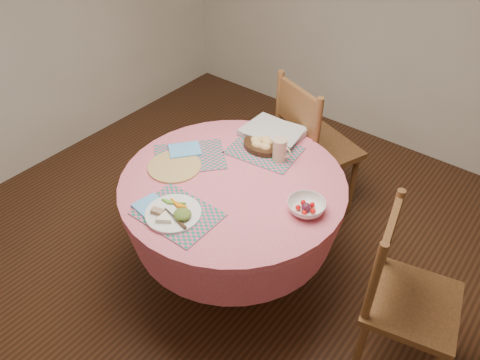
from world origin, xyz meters
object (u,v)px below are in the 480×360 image
(dining_table, at_px, (233,207))
(bread_bowl, at_px, (262,144))
(wicker_trivet, at_px, (174,166))
(chair_back, at_px, (312,145))
(fruit_bowl, at_px, (306,207))
(chair_right, at_px, (403,293))
(dinner_plate, at_px, (173,213))
(latte_mug, at_px, (280,150))

(dining_table, relative_size, bread_bowl, 5.39)
(dining_table, bearing_deg, wicker_trivet, -161.52)
(chair_back, relative_size, fruit_bowl, 4.32)
(chair_right, distance_m, dinner_plate, 1.18)
(chair_right, bearing_deg, fruit_bowl, 80.57)
(latte_mug, distance_m, fruit_bowl, 0.44)
(chair_back, distance_m, bread_bowl, 0.55)
(bread_bowl, bearing_deg, dinner_plate, -90.12)
(chair_right, distance_m, wicker_trivet, 1.36)
(wicker_trivet, xyz_separation_m, latte_mug, (0.43, 0.42, 0.07))
(fruit_bowl, bearing_deg, chair_back, 118.29)
(dining_table, bearing_deg, fruit_bowl, 5.16)
(chair_back, height_order, fruit_bowl, chair_back)
(chair_right, distance_m, latte_mug, 0.98)
(dining_table, height_order, fruit_bowl, fruit_bowl)
(chair_right, height_order, chair_back, chair_back)
(latte_mug, height_order, fruit_bowl, latte_mug)
(dinner_plate, bearing_deg, dining_table, 82.43)
(dinner_plate, bearing_deg, wicker_trivet, 133.96)
(chair_right, height_order, dinner_plate, chair_right)
(chair_right, xyz_separation_m, fruit_bowl, (-0.56, -0.03, 0.27))
(wicker_trivet, xyz_separation_m, bread_bowl, (0.28, 0.44, 0.03))
(dinner_plate, bearing_deg, latte_mug, 78.29)
(bread_bowl, height_order, latte_mug, latte_mug)
(dinner_plate, xyz_separation_m, fruit_bowl, (0.49, 0.44, 0.01))
(dining_table, relative_size, chair_back, 1.19)
(bread_bowl, distance_m, latte_mug, 0.15)
(bread_bowl, bearing_deg, fruit_bowl, -30.91)
(dining_table, relative_size, fruit_bowl, 5.15)
(dining_table, height_order, chair_right, chair_right)
(bread_bowl, xyz_separation_m, fruit_bowl, (0.49, -0.29, -0.01))
(chair_right, bearing_deg, dining_table, 81.35)
(chair_back, relative_size, wicker_trivet, 3.47)
(chair_back, bearing_deg, fruit_bowl, 139.19)
(chair_right, distance_m, chair_back, 1.23)
(fruit_bowl, bearing_deg, dining_table, -174.84)
(dining_table, xyz_separation_m, wicker_trivet, (-0.33, -0.11, 0.20))
(dining_table, xyz_separation_m, fruit_bowl, (0.44, 0.04, 0.22))
(dining_table, relative_size, wicker_trivet, 4.13)
(wicker_trivet, relative_size, dinner_plate, 1.07)
(dinner_plate, height_order, bread_bowl, bread_bowl)
(chair_back, bearing_deg, bread_bowl, 102.75)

